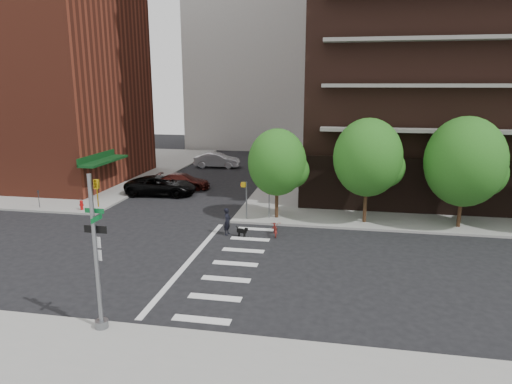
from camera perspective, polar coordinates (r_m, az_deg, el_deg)
The scene contains 18 objects.
ground at distance 25.17m, azimuth -9.34°, elevation -8.37°, with size 120.00×120.00×0.00m, color black.
sidewalk_ne at distance 47.97m, azimuth 25.17°, elevation 1.03°, with size 39.00×33.00×0.15m, color gray.
sidewalk_nw at distance 56.72m, azimuth -24.89°, elevation 2.78°, with size 31.00×33.00×0.15m, color gray.
crosswalk at distance 24.54m, azimuth -4.43°, elevation -8.79°, with size 3.85×13.00×0.01m.
midrise_nw at distance 50.07m, azimuth -27.31°, elevation 12.93°, with size 21.40×15.50×20.00m.
tree_a at distance 31.17m, azimuth 2.65°, elevation 3.73°, with size 4.00×4.00×5.90m.
tree_b at distance 30.86m, azimuth 13.80°, elevation 4.20°, with size 4.50×4.50×6.65m.
tree_c at distance 31.80m, azimuth 24.65°, elevation 3.45°, with size 5.00×5.00×6.80m.
traffic_signal at distance 18.06m, azimuth -19.20°, elevation -8.63°, with size 0.90×0.75×6.00m.
pedestrian_signal at distance 31.32m, azimuth -0.59°, elevation -0.30°, with size 2.18×0.67×2.60m.
fire_hydrant at distance 36.18m, azimuth -20.97°, elevation -1.46°, with size 0.24×0.24×0.73m.
parking_meter at distance 38.02m, azimuth -25.54°, elevation -0.58°, with size 0.10×0.08×1.32m.
parked_car_black at distance 39.65m, azimuth -11.79°, elevation 0.79°, with size 5.93×2.73×1.65m, color black.
parked_car_maroon at distance 41.73m, azimuth -9.06°, elevation 1.34°, with size 4.80×1.95×1.39m, color #461713.
parked_car_silver at distance 52.04m, azimuth -4.89°, elevation 3.98°, with size 5.11×1.78×1.68m, color silver.
scooter at distance 28.69m, azimuth 2.41°, elevation -4.47°, with size 0.62×1.78×0.93m, color maroon.
dog_walker at distance 28.66m, azimuth -3.61°, elevation -3.68°, with size 0.41×0.63×1.72m, color black.
dog at distance 28.34m, azimuth -1.72°, elevation -4.88°, with size 0.73×0.38×0.61m.
Camera 1 is at (8.18, -21.95, 9.21)m, focal length 32.00 mm.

